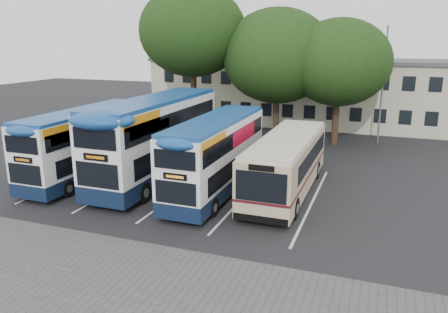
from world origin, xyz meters
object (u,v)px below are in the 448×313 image
at_px(tree_right, 339,63).
at_px(bus_dd_left, 87,141).
at_px(bus_single, 287,161).
at_px(tree_left, 193,31).
at_px(bus_dd_mid, 157,135).
at_px(tree_mid, 278,56).
at_px(lamp_post, 383,79).
at_px(bus_dd_right, 217,152).

bearing_deg(tree_right, bus_dd_left, -132.81).
distance_m(tree_right, bus_single, 13.10).
xyz_separation_m(tree_left, bus_dd_left, (-1.24, -12.65, -6.39)).
relative_size(tree_left, bus_dd_mid, 1.07).
distance_m(tree_left, bus_single, 16.68).
bearing_deg(tree_mid, tree_left, -169.81).
xyz_separation_m(lamp_post, bus_dd_right, (-7.87, -15.26, -2.85)).
xyz_separation_m(bus_dd_left, bus_single, (11.62, 1.56, -0.51)).
relative_size(bus_dd_left, bus_dd_mid, 0.85).
bearing_deg(bus_single, tree_mid, 106.41).
relative_size(bus_dd_right, bus_single, 0.95).
height_order(tree_mid, bus_dd_mid, tree_mid).
height_order(lamp_post, bus_dd_mid, lamp_post).
distance_m(tree_left, bus_dd_mid, 13.22).
relative_size(tree_mid, bus_dd_mid, 0.91).
distance_m(bus_dd_left, bus_dd_right, 8.12).
distance_m(bus_dd_mid, bus_dd_right, 4.28).
bearing_deg(lamp_post, tree_right, -153.10).
height_order(bus_dd_left, bus_dd_mid, bus_dd_mid).
bearing_deg(bus_single, bus_dd_right, -157.96).
bearing_deg(lamp_post, bus_dd_mid, -130.15).
relative_size(bus_dd_mid, bus_single, 1.11).
height_order(lamp_post, bus_dd_left, lamp_post).
relative_size(bus_dd_left, bus_dd_right, 1.01).
bearing_deg(bus_dd_left, lamp_post, 43.96).
xyz_separation_m(lamp_post, bus_dd_left, (-15.98, -15.41, -2.83)).
bearing_deg(tree_right, bus_single, -95.38).
height_order(tree_left, bus_dd_left, tree_left).
bearing_deg(bus_dd_right, tree_right, 71.16).
bearing_deg(tree_left, bus_dd_mid, -76.48).
bearing_deg(bus_single, bus_dd_mid, -177.23).
height_order(lamp_post, tree_mid, tree_mid).
bearing_deg(tree_mid, bus_single, -73.59).
bearing_deg(tree_mid, bus_dd_left, -119.97).
bearing_deg(bus_dd_right, tree_mid, 90.50).
xyz_separation_m(bus_dd_right, bus_single, (3.50, 1.42, -0.49)).
bearing_deg(bus_single, tree_left, 133.12).
distance_m(tree_left, bus_dd_right, 15.64).
bearing_deg(tree_right, tree_mid, 179.00).
bearing_deg(bus_dd_right, bus_single, 22.04).
xyz_separation_m(bus_dd_mid, bus_dd_right, (4.13, -1.05, -0.40)).
relative_size(tree_mid, bus_single, 1.01).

